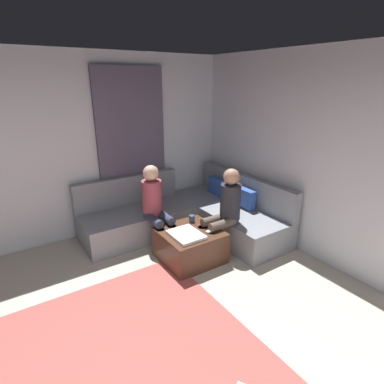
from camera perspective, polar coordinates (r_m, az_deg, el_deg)
wall_back at (r=4.02m, az=29.78°, el=3.59°), size 6.00×0.12×2.70m
wall_left at (r=4.78m, az=-26.02°, el=6.46°), size 0.12×6.00×2.70m
curtain_panel at (r=5.03m, az=-10.89°, el=7.53°), size 0.06×1.10×2.50m
area_rug at (r=3.06m, az=-10.58°, el=-29.13°), size 2.60×2.20×0.01m
sectional_couch at (r=4.94m, az=-0.48°, el=-4.18°), size 2.10×2.55×0.87m
ottoman at (r=4.23m, az=-0.43°, el=-9.69°), size 0.76×0.76×0.42m
folded_blanket at (r=3.99m, az=-1.11°, el=-7.88°), size 0.44×0.36×0.04m
coffee_mug at (r=4.36m, az=-0.03°, el=-4.90°), size 0.08×0.08×0.10m
game_remote at (r=4.10m, az=3.54°, el=-7.18°), size 0.05×0.15×0.02m
person_on_couch_back at (r=4.23m, az=6.01°, el=-3.01°), size 0.30×0.60×1.20m
person_on_couch_side at (r=4.37m, az=-6.77°, el=-2.27°), size 0.60×0.30×1.20m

